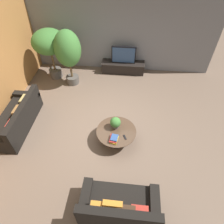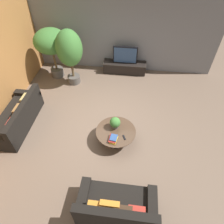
{
  "view_description": "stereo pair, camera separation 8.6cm",
  "coord_description": "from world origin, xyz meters",
  "views": [
    {
      "loc": [
        0.6,
        -4.02,
        4.67
      ],
      "look_at": [
        0.18,
        0.03,
        0.55
      ],
      "focal_mm": 32.0,
      "sensor_mm": 36.0,
      "label": 1
    },
    {
      "loc": [
        0.69,
        -4.01,
        4.67
      ],
      "look_at": [
        0.18,
        0.03,
        0.55
      ],
      "focal_mm": 32.0,
      "sensor_mm": 36.0,
      "label": 2
    }
  ],
  "objects": [
    {
      "name": "ground_plane",
      "position": [
        0.0,
        0.0,
        0.0
      ],
      "size": [
        24.0,
        24.0,
        0.0
      ],
      "primitive_type": "plane",
      "color": "brown"
    },
    {
      "name": "back_wall_stone",
      "position": [
        0.0,
        3.26,
        1.5
      ],
      "size": [
        7.4,
        0.12,
        3.0
      ],
      "primitive_type": "cube",
      "color": "slate",
      "rests_on": "ground"
    },
    {
      "name": "media_console",
      "position": [
        0.32,
        2.94,
        0.23
      ],
      "size": [
        1.7,
        0.5,
        0.43
      ],
      "color": "black",
      "rests_on": "ground"
    },
    {
      "name": "television",
      "position": [
        0.32,
        2.94,
        0.76
      ],
      "size": [
        0.93,
        0.13,
        0.67
      ],
      "color": "black",
      "rests_on": "media_console"
    },
    {
      "name": "coffee_table",
      "position": [
        0.36,
        -0.54,
        0.28
      ],
      "size": [
        1.1,
        1.1,
        0.4
      ],
      "color": "black",
      "rests_on": "ground"
    },
    {
      "name": "couch_by_wall",
      "position": [
        -2.63,
        -0.31,
        0.29
      ],
      "size": [
        0.84,
        2.04,
        0.84
      ],
      "rotation": [
        0.0,
        0.0,
        -1.57
      ],
      "color": "black",
      "rests_on": "ground"
    },
    {
      "name": "couch_near_entry",
      "position": [
        0.6,
        -2.5,
        0.29
      ],
      "size": [
        1.64,
        0.84,
        0.84
      ],
      "rotation": [
        0.0,
        0.0,
        3.14
      ],
      "color": "black",
      "rests_on": "ground"
    },
    {
      "name": "potted_palm_tall",
      "position": [
        -2.29,
        2.34,
        1.38
      ],
      "size": [
        1.18,
        1.18,
        1.89
      ],
      "color": "#514C47",
      "rests_on": "ground"
    },
    {
      "name": "potted_palm_corner",
      "position": [
        -1.53,
        2.01,
        1.33
      ],
      "size": [
        0.91,
        0.91,
        2.05
      ],
      "color": "#514C47",
      "rests_on": "ground"
    },
    {
      "name": "potted_plant_tabletop",
      "position": [
        0.32,
        -0.41,
        0.59
      ],
      "size": [
        0.29,
        0.29,
        0.35
      ],
      "color": "#514C47",
      "rests_on": "coffee_table"
    },
    {
      "name": "book_stack",
      "position": [
        0.32,
        -0.85,
        0.45
      ],
      "size": [
        0.24,
        0.31,
        0.1
      ],
      "color": "gold",
      "rests_on": "coffee_table"
    },
    {
      "name": "remote_black",
      "position": [
        0.61,
        -0.74,
        0.41
      ],
      "size": [
        0.1,
        0.16,
        0.02
      ],
      "primitive_type": "cube",
      "rotation": [
        0.0,
        0.0,
        0.44
      ],
      "color": "black",
      "rests_on": "coffee_table"
    }
  ]
}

